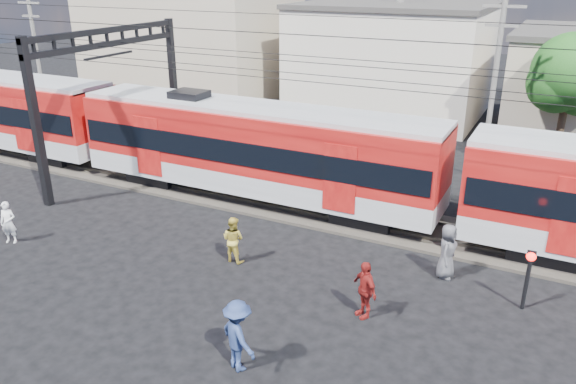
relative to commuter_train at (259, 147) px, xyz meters
The scene contains 17 objects.
ground 8.64m from the commuter_train, 74.53° to the right, with size 120.00×120.00×0.00m, color black.
track_bed 3.22m from the commuter_train, ahead, with size 70.00×3.40×0.12m, color #2D2823.
rail_near 3.23m from the commuter_train, 18.71° to the right, with size 70.00×0.12×0.12m, color #59544C.
rail_far 3.23m from the commuter_train, 18.71° to the left, with size 70.00×0.12×0.12m, color #59544C.
commuter_train is the anchor object (origin of this frame).
catenary 6.99m from the commuter_train, behind, with size 70.00×9.30×7.52m.
building_west 21.90m from the commuter_train, 132.74° to the left, with size 14.28×10.20×9.30m.
building_midwest 19.04m from the commuter_train, 89.35° to the left, with size 12.24×12.24×7.30m.
utility_pole_mid 11.00m from the commuter_train, 40.44° to the left, with size 1.80×0.24×8.50m.
utility_pole_west 20.76m from the commuter_train, 163.13° to the left, with size 1.80×0.24×8.00m.
tree_near 15.39m from the commuter_train, 41.52° to the left, with size 3.82×3.64×6.72m.
pedestrian_a 9.97m from the commuter_train, 128.99° to the right, with size 0.58×0.38×1.59m, color white.
pedestrian_b 5.72m from the commuter_train, 69.87° to the right, with size 0.79×0.62×1.63m, color gold.
pedestrian_c 11.15m from the commuter_train, 63.24° to the right, with size 1.25×0.72×1.94m, color navy.
pedestrian_d 9.54m from the commuter_train, 41.89° to the right, with size 1.04×0.43×1.77m, color maroon.
pedestrian_e 9.25m from the commuter_train, 19.00° to the right, with size 0.91×0.59×1.87m, color #48474C.
crossing_signal 11.79m from the commuter_train, 18.92° to the right, with size 0.28×0.28×1.92m.
Camera 1 is at (9.06, -11.63, 9.42)m, focal length 35.00 mm.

